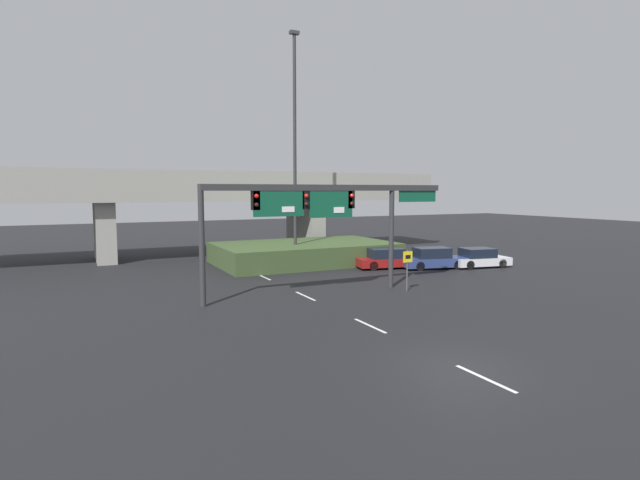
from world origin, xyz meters
The scene contains 10 objects.
ground_plane centered at (0.00, 0.00, 0.00)m, with size 160.00×160.00×0.00m, color black.
lane_markings centered at (0.00, 14.91, 0.00)m, with size 0.14×34.49×0.01m.
signal_gantry centered at (0.90, 11.68, 4.71)m, with size 14.02×0.44×5.84m.
speed_limit_sign centered at (5.56, 10.40, 1.48)m, with size 0.60×0.11×2.26m.
highway_light_pole_near centered at (3.84, 21.96, 8.79)m, with size 0.70×0.36×16.82m.
overpass_bridge centered at (0.00, 30.81, 5.02)m, with size 40.93×7.39×7.09m.
grass_embankment centered at (4.93, 22.72, 0.77)m, with size 13.18×7.88×1.55m.
parked_sedan_near_right centered at (9.19, 17.83, 0.66)m, with size 4.80×2.76×1.42m.
parked_sedan_mid_right centered at (12.04, 16.22, 0.69)m, with size 4.88×2.77×1.50m.
parked_sedan_far_right centered at (15.42, 15.29, 0.64)m, with size 4.52×2.57×1.38m.
Camera 1 is at (-10.64, -11.77, 5.53)m, focal length 28.00 mm.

